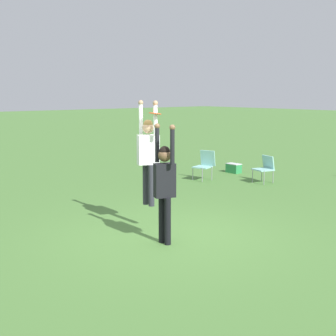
# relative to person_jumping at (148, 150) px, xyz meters

# --- Properties ---
(ground_plane) EXTENTS (120.00, 120.00, 0.00)m
(ground_plane) POSITION_rel_person_jumping_xyz_m (0.69, -0.03, -1.61)
(ground_plane) COLOR #4C7A38
(person_jumping) EXTENTS (0.58, 0.47, 2.13)m
(person_jumping) POSITION_rel_person_jumping_xyz_m (0.00, 0.00, 0.00)
(person_jumping) COLOR #2D2D38
(person_jumping) RESTS_ON ground_plane
(person_defending) EXTENTS (0.53, 0.42, 2.21)m
(person_defending) POSITION_rel_person_jumping_xyz_m (1.00, -0.40, -0.43)
(person_defending) COLOR black
(person_defending) RESTS_ON ground_plane
(frisbee) EXTENTS (0.25, 0.25, 0.05)m
(frisbee) POSITION_rel_person_jumping_xyz_m (0.29, -0.05, 0.75)
(frisbee) COLOR #E04C23
(camping_chair_0) EXTENTS (0.64, 0.68, 0.83)m
(camping_chair_0) POSITION_rel_person_jumping_xyz_m (-1.54, 5.74, -1.12)
(camping_chair_0) COLOR gray
(camping_chair_0) RESTS_ON ground_plane
(camping_chair_1) EXTENTS (0.63, 0.68, 0.94)m
(camping_chair_1) POSITION_rel_person_jumping_xyz_m (-3.06, 4.63, -1.07)
(camping_chair_1) COLOR gray
(camping_chair_1) RESTS_ON ground_plane
(cooler_box) EXTENTS (0.50, 0.30, 0.32)m
(cooler_box) POSITION_rel_person_jumping_xyz_m (-3.36, 6.32, -1.45)
(cooler_box) COLOR #2D8C4C
(cooler_box) RESTS_ON ground_plane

